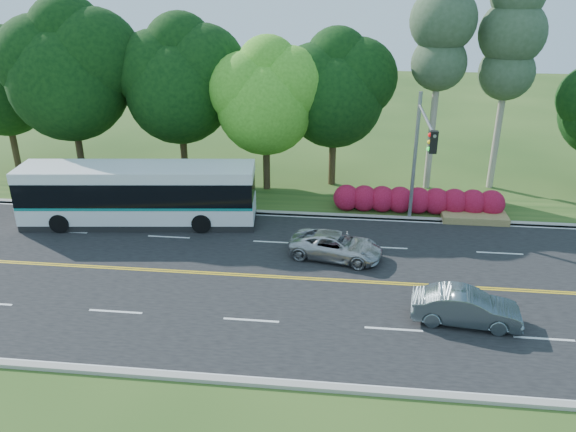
# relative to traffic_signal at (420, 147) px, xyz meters

# --- Properties ---
(ground) EXTENTS (120.00, 120.00, 0.00)m
(ground) POSITION_rel_traffic_signal_xyz_m (-6.49, -5.40, -4.67)
(ground) COLOR #234416
(ground) RESTS_ON ground
(road) EXTENTS (60.00, 14.00, 0.02)m
(road) POSITION_rel_traffic_signal_xyz_m (-6.49, -5.40, -4.66)
(road) COLOR black
(road) RESTS_ON ground
(curb_north) EXTENTS (60.00, 0.30, 0.15)m
(curb_north) POSITION_rel_traffic_signal_xyz_m (-6.49, 1.75, -4.60)
(curb_north) COLOR #A59F95
(curb_north) RESTS_ON ground
(curb_south) EXTENTS (60.00, 0.30, 0.15)m
(curb_south) POSITION_rel_traffic_signal_xyz_m (-6.49, -12.55, -4.60)
(curb_south) COLOR #A59F95
(curb_south) RESTS_ON ground
(grass_verge) EXTENTS (60.00, 4.00, 0.10)m
(grass_verge) POSITION_rel_traffic_signal_xyz_m (-6.49, 3.60, -4.62)
(grass_verge) COLOR #234416
(grass_verge) RESTS_ON ground
(lane_markings) EXTENTS (57.60, 13.82, 0.00)m
(lane_markings) POSITION_rel_traffic_signal_xyz_m (-6.59, -5.40, -4.65)
(lane_markings) COLOR gold
(lane_markings) RESTS_ON road
(tree_row) EXTENTS (44.70, 9.10, 13.84)m
(tree_row) POSITION_rel_traffic_signal_xyz_m (-11.65, 6.73, 2.06)
(tree_row) COLOR #302415
(tree_row) RESTS_ON ground
(bougainvillea_hedge) EXTENTS (9.50, 2.25, 1.50)m
(bougainvillea_hedge) POSITION_rel_traffic_signal_xyz_m (0.69, 2.75, -3.95)
(bougainvillea_hedge) COLOR maroon
(bougainvillea_hedge) RESTS_ON ground
(traffic_signal) EXTENTS (0.42, 6.10, 7.00)m
(traffic_signal) POSITION_rel_traffic_signal_xyz_m (0.00, 0.00, 0.00)
(traffic_signal) COLOR gray
(traffic_signal) RESTS_ON ground
(transit_bus) EXTENTS (12.52, 3.99, 3.22)m
(transit_bus) POSITION_rel_traffic_signal_xyz_m (-14.51, -0.33, -3.06)
(transit_bus) COLOR white
(transit_bus) RESTS_ON road
(sedan) EXTENTS (4.23, 1.86, 1.35)m
(sedan) POSITION_rel_traffic_signal_xyz_m (1.24, -8.13, -3.98)
(sedan) COLOR slate
(sedan) RESTS_ON road
(suv) EXTENTS (4.70, 2.88, 1.22)m
(suv) POSITION_rel_traffic_signal_xyz_m (-3.89, -3.22, -4.04)
(suv) COLOR #AFB0B4
(suv) RESTS_ON road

